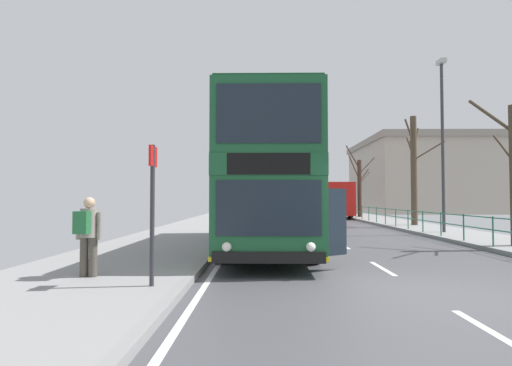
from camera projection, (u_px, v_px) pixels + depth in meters
name	position (u px, v px, depth m)	size (l,w,h in m)	color
ground	(383.00, 290.00, 7.48)	(15.80, 140.00, 0.20)	#47474C
double_decker_bus_main	(266.00, 180.00, 13.81)	(3.19, 10.26, 4.34)	#19512D
background_bus_far_lane	(329.00, 199.00, 37.12)	(2.72, 9.93, 2.92)	red
pedestrian_railing_far_kerb	(402.00, 215.00, 22.18)	(0.05, 33.21, 0.96)	#236B4C
pedestrian_with_backpack	(88.00, 231.00, 8.25)	(0.55, 0.56, 1.55)	#4C473D
bus_stop_sign_near	(152.00, 198.00, 7.43)	(0.08, 0.44, 2.47)	#2D2D33
street_lamp_far_side	(442.00, 132.00, 19.31)	(0.28, 0.60, 7.89)	#38383D
bare_tree_far_00	(359.00, 186.00, 35.02)	(2.35, 1.85, 5.84)	#423328
bare_tree_far_02	(414.00, 168.00, 24.41)	(2.13, 2.49, 6.27)	#4C3D2D
background_building_00	(418.00, 176.00, 52.18)	(13.68, 18.66, 8.72)	#B2A899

